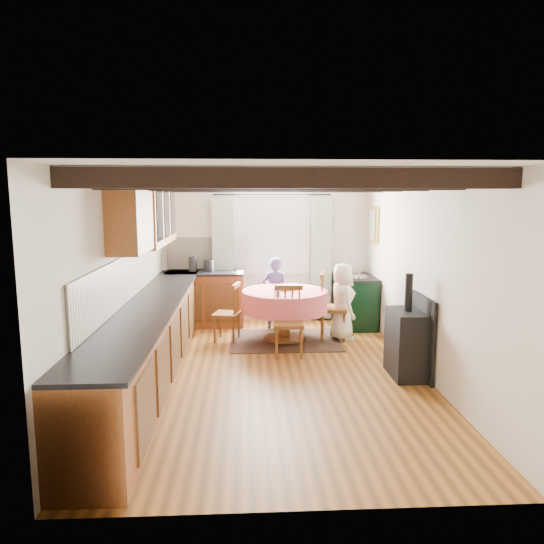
{
  "coord_description": "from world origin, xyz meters",
  "views": [
    {
      "loc": [
        -0.36,
        -5.94,
        2.17
      ],
      "look_at": [
        0.0,
        0.8,
        1.15
      ],
      "focal_mm": 33.13,
      "sensor_mm": 36.0,
      "label": 1
    }
  ],
  "objects": [
    {
      "name": "beam_e",
      "position": [
        0.0,
        2.0,
        2.31
      ],
      "size": [
        3.6,
        0.16,
        0.16
      ],
      "primitive_type": "cube",
      "color": "black",
      "rests_on": "ceiling"
    },
    {
      "name": "bowl_a",
      "position": [
        0.3,
        1.5,
        0.8
      ],
      "size": [
        0.22,
        0.22,
        0.05
      ],
      "primitive_type": "imported",
      "rotation": [
        0.0,
        0.0,
        1.59
      ],
      "color": "silver",
      "rests_on": "dining_table"
    },
    {
      "name": "window_pane",
      "position": [
        0.1,
        2.74,
        1.6
      ],
      "size": [
        1.2,
        0.01,
        1.4
      ],
      "primitive_type": "cube",
      "color": "white",
      "rests_on": "wall_back"
    },
    {
      "name": "beam_b",
      "position": [
        0.0,
        -1.0,
        2.31
      ],
      "size": [
        3.6,
        0.16,
        0.16
      ],
      "primitive_type": "cube",
      "color": "black",
      "rests_on": "ceiling"
    },
    {
      "name": "worktop_back",
      "position": [
        -1.05,
        2.43,
        0.9
      ],
      "size": [
        1.3,
        0.64,
        0.04
      ],
      "primitive_type": "cube",
      "color": "black",
      "rests_on": "base_cabinet_back"
    },
    {
      "name": "cast_iron_stove",
      "position": [
        1.58,
        -0.17,
        0.63
      ],
      "size": [
        0.38,
        0.63,
        1.27
      ],
      "primitive_type": null,
      "color": "black",
      "rests_on": "floor"
    },
    {
      "name": "curtain_right",
      "position": [
        0.95,
        2.65,
        1.1
      ],
      "size": [
        0.35,
        0.1,
        2.1
      ],
      "primitive_type": "cube",
      "color": "#8EB683",
      "rests_on": "wall_back"
    },
    {
      "name": "splash_left",
      "position": [
        -1.78,
        0.3,
        1.2
      ],
      "size": [
        0.02,
        4.5,
        0.55
      ],
      "primitive_type": "cube",
      "color": "beige",
      "rests_on": "wall_left"
    },
    {
      "name": "wall_back",
      "position": [
        0.0,
        2.75,
        1.2
      ],
      "size": [
        3.6,
        0.0,
        2.4
      ],
      "primitive_type": "cube",
      "color": "silver",
      "rests_on": "ground"
    },
    {
      "name": "ceiling",
      "position": [
        0.0,
        0.0,
        2.4
      ],
      "size": [
        3.6,
        5.5,
        0.0
      ],
      "primitive_type": "cube",
      "color": "white",
      "rests_on": "ground"
    },
    {
      "name": "chair_left",
      "position": [
        -0.65,
        1.47,
        0.45
      ],
      "size": [
        0.48,
        0.47,
        0.89
      ],
      "primitive_type": null,
      "rotation": [
        0.0,
        0.0,
        -1.81
      ],
      "color": "brown",
      "rests_on": "floor"
    },
    {
      "name": "cup",
      "position": [
        0.09,
        1.08,
        0.82
      ],
      "size": [
        0.12,
        0.12,
        0.1
      ],
      "primitive_type": "imported",
      "rotation": [
        0.0,
        0.0,
        2.97
      ],
      "color": "silver",
      "rests_on": "dining_table"
    },
    {
      "name": "rug",
      "position": [
        0.22,
        1.42,
        0.01
      ],
      "size": [
        1.63,
        1.27,
        0.01
      ],
      "primitive_type": "cube",
      "color": "#4C3A29",
      "rests_on": "floor"
    },
    {
      "name": "chair_right",
      "position": [
        0.98,
        1.5,
        0.51
      ],
      "size": [
        0.54,
        0.52,
        1.02
      ],
      "primitive_type": null,
      "rotation": [
        0.0,
        0.0,
        1.37
      ],
      "color": "brown",
      "rests_on": "floor"
    },
    {
      "name": "dining_table",
      "position": [
        0.22,
        1.42,
        0.39
      ],
      "size": [
        1.28,
        1.28,
        0.77
      ],
      "primitive_type": null,
      "color": "#E75A40",
      "rests_on": "floor"
    },
    {
      "name": "chair_near",
      "position": [
        0.22,
        0.7,
        0.48
      ],
      "size": [
        0.44,
        0.46,
        0.96
      ],
      "primitive_type": null,
      "rotation": [
        0.0,
        0.0,
        -0.07
      ],
      "color": "brown",
      "rests_on": "floor"
    },
    {
      "name": "wall_picture",
      "position": [
        1.77,
        2.3,
        1.7
      ],
      "size": [
        0.04,
        0.5,
        0.6
      ],
      "primitive_type": "cube",
      "color": "gold",
      "rests_on": "wall_right"
    },
    {
      "name": "base_cabinet_left",
      "position": [
        -1.5,
        0.0,
        0.44
      ],
      "size": [
        0.6,
        5.3,
        0.88
      ],
      "primitive_type": "cube",
      "color": "#93582A",
      "rests_on": "floor"
    },
    {
      "name": "base_cabinet_back",
      "position": [
        -1.05,
        2.45,
        0.44
      ],
      "size": [
        1.3,
        0.6,
        0.88
      ],
      "primitive_type": "cube",
      "color": "#93582A",
      "rests_on": "floor"
    },
    {
      "name": "wall_right",
      "position": [
        1.8,
        0.0,
        1.2
      ],
      "size": [
        0.0,
        5.5,
        2.4
      ],
      "primitive_type": "cube",
      "color": "silver",
      "rests_on": "ground"
    },
    {
      "name": "canister_wide",
      "position": [
        -0.97,
        2.43,
        1.02
      ],
      "size": [
        0.18,
        0.18,
        0.2
      ],
      "primitive_type": "cylinder",
      "color": "#262628",
      "rests_on": "worktop_back"
    },
    {
      "name": "floor",
      "position": [
        0.0,
        0.0,
        0.0
      ],
      "size": [
        3.6,
        5.5,
        0.0
      ],
      "primitive_type": "cube",
      "color": "#AB6424",
      "rests_on": "ground"
    },
    {
      "name": "canister_tall",
      "position": [
        -1.24,
        2.49,
        1.04
      ],
      "size": [
        0.15,
        0.15,
        0.25
      ],
      "primitive_type": "cylinder",
      "color": "#262628",
      "rests_on": "worktop_back"
    },
    {
      "name": "wall_plate",
      "position": [
        1.05,
        2.72,
        1.7
      ],
      "size": [
        0.3,
        0.02,
        0.3
      ],
      "primitive_type": "cylinder",
      "rotation": [
        1.57,
        0.0,
        0.0
      ],
      "color": "silver",
      "rests_on": "wall_back"
    },
    {
      "name": "worktop_left",
      "position": [
        -1.48,
        0.0,
        0.9
      ],
      "size": [
        0.64,
        5.3,
        0.04
      ],
      "primitive_type": "cube",
      "color": "black",
      "rests_on": "base_cabinet_left"
    },
    {
      "name": "wall_cabinet_solid",
      "position": [
        -1.63,
        -0.3,
        1.9
      ],
      "size": [
        0.34,
        0.9,
        0.7
      ],
      "primitive_type": "cube",
      "color": "#93582A",
      "rests_on": "wall_left"
    },
    {
      "name": "beam_a",
      "position": [
        0.0,
        -2.0,
        2.31
      ],
      "size": [
        3.6,
        0.16,
        0.16
      ],
      "primitive_type": "cube",
      "color": "black",
      "rests_on": "ceiling"
    },
    {
      "name": "child_right",
      "position": [
        1.1,
        1.45,
        0.59
      ],
      "size": [
        0.48,
        0.64,
        1.17
      ],
      "primitive_type": "imported",
      "rotation": [
        0.0,
        0.0,
        1.77
      ],
      "color": "#F4E8CA",
      "rests_on": "floor"
    },
    {
      "name": "beam_c",
      "position": [
        0.0,
        0.0,
        2.31
      ],
      "size": [
        3.6,
        0.16,
        0.16
      ],
      "primitive_type": "cube",
      "color": "black",
      "rests_on": "ceiling"
    },
    {
      "name": "wall_front",
      "position": [
        0.0,
        -2.75,
        1.2
      ],
      "size": [
        3.6,
        0.0,
        2.4
      ],
      "primitive_type": "cube",
      "color": "silver",
      "rests_on": "ground"
    },
    {
      "name": "bowl_b",
      "position": [
        0.19,
        1.46,
        0.8
      ],
      "size": [
        0.22,
        0.22,
        0.06
      ],
      "primitive_type": "imported",
      "rotation": [
        0.0,
        0.0,
        0.24
      ],
      "color": "silver",
      "rests_on": "dining_table"
    },
    {
      "name": "curtain_rod",
      "position": [
        0.1,
        2.65,
        2.2
      ],
      "size": [
        2.0,
        0.03,
        0.03
      ],
      "primitive_type": "cylinder",
      "rotation": [
        0.0,
        1.57,
        0.0
      ],
      "color": "black",
      "rests_on": "wall_back"
    },
    {
      "name": "wall_left",
      "position": [
        -1.8,
        0.0,
        1.2
      ],
      "size": [
        0.0,
        5.5,
        2.4
      ],
      "primitive_type": "cube",
      "color": "silver",
      "rests_on": "ground"
    },
    {
      "name": "curtain_left",
      "position": [
        -0.75,
        2.65,
        1.1
      ],
      "size": [
        0.35,
        0.1,
        2.1
      ],
      "primitive_type": "cube",
      "color": "#8EB683",
      "rests_on": "wall_back"
    },
    {
      "name": "window_frame",
      "position": [
        0.1,
        2.73,
        1.6
      ],
      "size": [
        1.34,
        0.03,
        1.54
      ],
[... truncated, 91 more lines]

